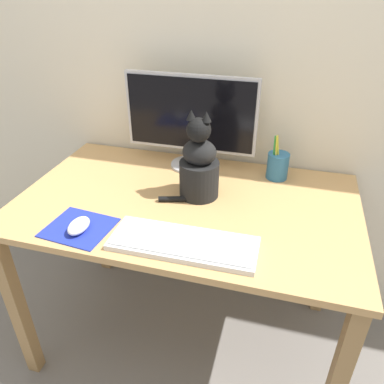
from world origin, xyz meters
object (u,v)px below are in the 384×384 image
object	(u,v)px
monitor	(190,118)
keyboard	(183,243)
pen_cup	(278,166)
computer_mouse_left	(79,226)
cat	(199,166)

from	to	relation	value
monitor	keyboard	distance (m)	0.58
monitor	pen_cup	bearing A→B (deg)	-1.67
computer_mouse_left	pen_cup	world-z (taller)	pen_cup
cat	pen_cup	world-z (taller)	cat
keyboard	cat	world-z (taller)	cat
monitor	keyboard	xyz separation A→B (m)	(0.13, -0.53, -0.20)
pen_cup	keyboard	bearing A→B (deg)	-114.50
keyboard	cat	distance (m)	0.32
monitor	cat	xyz separation A→B (m)	(0.10, -0.23, -0.09)
computer_mouse_left	pen_cup	bearing A→B (deg)	42.92
monitor	cat	world-z (taller)	monitor
keyboard	cat	bearing A→B (deg)	95.20
computer_mouse_left	cat	xyz separation A→B (m)	(0.31, 0.32, 0.10)
computer_mouse_left	pen_cup	distance (m)	0.80
computer_mouse_left	keyboard	bearing A→B (deg)	3.33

